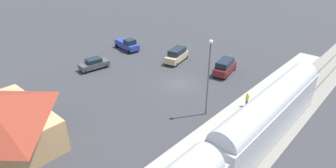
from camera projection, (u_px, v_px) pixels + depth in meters
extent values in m
plane|color=#38383D|center=(179.00, 84.00, 38.70)|extent=(200.00, 200.00, 0.00)
cube|color=gray|center=(278.00, 122.00, 30.29)|extent=(4.80, 70.00, 0.18)
cube|color=#59544C|center=(284.00, 123.00, 29.79)|extent=(0.10, 70.00, 0.12)
cube|color=#59544C|center=(272.00, 118.00, 30.65)|extent=(0.10, 70.00, 0.12)
cube|color=#A8A399|center=(245.00, 108.00, 32.65)|extent=(3.20, 46.00, 0.30)
cube|color=silver|center=(269.00, 118.00, 27.34)|extent=(2.90, 18.71, 3.70)
cube|color=gold|center=(255.00, 115.00, 28.35)|extent=(0.04, 17.21, 0.36)
cylinder|color=silver|center=(272.00, 102.00, 26.55)|extent=(2.75, 17.96, 2.76)
cube|color=#4C3323|center=(42.00, 119.00, 29.04)|extent=(1.10, 0.08, 2.10)
cylinder|color=#23284C|center=(247.00, 103.00, 32.62)|extent=(0.22, 0.22, 0.85)
cylinder|color=yellow|center=(247.00, 97.00, 32.28)|extent=(0.36, 0.36, 0.62)
sphere|color=tan|center=(248.00, 94.00, 32.09)|extent=(0.24, 0.24, 0.24)
cube|color=#C6B284|center=(177.00, 57.00, 45.38)|extent=(3.05, 5.22, 1.00)
cube|color=#19232D|center=(177.00, 51.00, 45.07)|extent=(2.48, 3.74, 0.88)
cylinder|color=black|center=(176.00, 65.00, 43.75)|extent=(0.22, 0.68, 0.68)
cylinder|color=black|center=(166.00, 63.00, 44.49)|extent=(0.22, 0.68, 0.68)
cylinder|color=black|center=(186.00, 57.00, 46.73)|extent=(0.22, 0.68, 0.68)
cylinder|color=black|center=(177.00, 55.00, 47.46)|extent=(0.22, 0.68, 0.68)
cube|color=#47494F|center=(94.00, 65.00, 42.82)|extent=(2.49, 4.72, 0.76)
cube|color=#19232D|center=(94.00, 60.00, 42.51)|extent=(1.92, 2.38, 0.64)
cylinder|color=black|center=(102.00, 63.00, 44.51)|extent=(0.22, 0.68, 0.68)
cylinder|color=black|center=(107.00, 66.00, 43.41)|extent=(0.22, 0.68, 0.68)
cylinder|color=black|center=(82.00, 68.00, 42.59)|extent=(0.22, 0.68, 0.68)
cylinder|color=black|center=(86.00, 71.00, 41.49)|extent=(0.22, 0.68, 0.68)
cube|color=#283D9E|center=(127.00, 45.00, 50.64)|extent=(5.62, 2.67, 0.92)
cube|color=#19232D|center=(130.00, 42.00, 49.55)|extent=(1.95, 1.94, 0.84)
cylinder|color=black|center=(138.00, 49.00, 49.88)|extent=(0.22, 0.76, 0.76)
cylinder|color=black|center=(130.00, 52.00, 48.90)|extent=(0.22, 0.76, 0.76)
cylinder|color=black|center=(125.00, 44.00, 52.81)|extent=(0.22, 0.76, 0.76)
cylinder|color=black|center=(117.00, 45.00, 51.83)|extent=(0.22, 0.76, 0.76)
cube|color=#283D9E|center=(124.00, 41.00, 51.03)|extent=(3.20, 2.25, 0.20)
cube|color=maroon|center=(225.00, 68.00, 41.25)|extent=(2.88, 5.19, 1.00)
cube|color=#19232D|center=(225.00, 63.00, 40.70)|extent=(2.36, 3.70, 0.88)
cylinder|color=black|center=(224.00, 66.00, 43.32)|extent=(0.22, 0.68, 0.68)
cylinder|color=black|center=(234.00, 68.00, 42.53)|extent=(0.22, 0.68, 0.68)
cylinder|color=black|center=(214.00, 75.00, 40.41)|extent=(0.22, 0.68, 0.68)
cylinder|color=black|center=(225.00, 78.00, 39.63)|extent=(0.22, 0.68, 0.68)
cylinder|color=#515156|center=(208.00, 81.00, 29.91)|extent=(0.16, 0.16, 8.45)
sphere|color=#EAE5C6|center=(211.00, 42.00, 27.91)|extent=(0.44, 0.44, 0.44)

